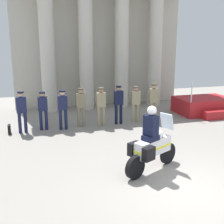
{
  "coord_description": "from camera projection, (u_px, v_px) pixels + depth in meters",
  "views": [
    {
      "loc": [
        -3.62,
        -5.79,
        3.58
      ],
      "look_at": [
        -0.78,
        3.55,
        1.18
      ],
      "focal_mm": 46.51,
      "sensor_mm": 36.0,
      "label": 1
    }
  ],
  "objects": [
    {
      "name": "ground_plane",
      "position": [
        183.0,
        188.0,
        7.26
      ],
      "size": [
        28.0,
        28.0,
        0.0
      ],
      "primitive_type": "plane",
      "color": "gray"
    },
    {
      "name": "briefcase_on_ground",
      "position": [
        9.0,
        129.0,
        11.47
      ],
      "size": [
        0.1,
        0.32,
        0.36
      ],
      "primitive_type": "cube",
      "color": "black",
      "rests_on": "ground_plane"
    },
    {
      "name": "motorcycle_with_rider",
      "position": [
        151.0,
        145.0,
        8.01
      ],
      "size": [
        1.92,
        1.13,
        1.9
      ],
      "rotation": [
        0.0,
        0.0,
        0.46
      ],
      "color": "black",
      "rests_on": "ground_plane"
    },
    {
      "name": "officer_in_row_3",
      "position": [
        81.0,
        104.0,
        12.24
      ],
      "size": [
        0.39,
        0.24,
        1.66
      ],
      "rotation": [
        0.0,
        0.0,
        3.07
      ],
      "color": "#7A7056",
      "rests_on": "ground_plane"
    },
    {
      "name": "officer_in_row_2",
      "position": [
        63.0,
        107.0,
        11.84
      ],
      "size": [
        0.39,
        0.24,
        1.64
      ],
      "rotation": [
        0.0,
        0.0,
        3.07
      ],
      "color": "#191E42",
      "rests_on": "ground_plane"
    },
    {
      "name": "officer_in_row_1",
      "position": [
        43.0,
        108.0,
        11.79
      ],
      "size": [
        0.39,
        0.24,
        1.6
      ],
      "rotation": [
        0.0,
        0.0,
        3.07
      ],
      "color": "#191E42",
      "rests_on": "ground_plane"
    },
    {
      "name": "officer_in_row_0",
      "position": [
        22.0,
        109.0,
        11.4
      ],
      "size": [
        0.39,
        0.24,
        1.67
      ],
      "rotation": [
        0.0,
        0.0,
        3.07
      ],
      "color": "#191E42",
      "rests_on": "ground_plane"
    },
    {
      "name": "reviewing_stand",
      "position": [
        204.0,
        106.0,
        14.69
      ],
      "size": [
        2.7,
        2.37,
        1.69
      ],
      "color": "#B21E23",
      "rests_on": "ground_plane"
    },
    {
      "name": "colonnade_backdrop",
      "position": [
        102.0,
        39.0,
        15.67
      ],
      "size": [
        9.43,
        1.6,
        7.23
      ],
      "color": "beige",
      "rests_on": "ground_plane"
    },
    {
      "name": "officer_in_row_4",
      "position": [
        101.0,
        104.0,
        12.37
      ],
      "size": [
        0.39,
        0.24,
        1.67
      ],
      "rotation": [
        0.0,
        0.0,
        3.07
      ],
      "color": "gray",
      "rests_on": "ground_plane"
    },
    {
      "name": "officer_in_row_7",
      "position": [
        153.0,
        100.0,
        12.97
      ],
      "size": [
        0.39,
        0.24,
        1.74
      ],
      "rotation": [
        0.0,
        0.0,
        3.07
      ],
      "color": "#847A5B",
      "rests_on": "ground_plane"
    },
    {
      "name": "officer_in_row_5",
      "position": [
        119.0,
        102.0,
        12.63
      ],
      "size": [
        0.39,
        0.24,
        1.7
      ],
      "rotation": [
        0.0,
        0.0,
        3.07
      ],
      "color": "black",
      "rests_on": "ground_plane"
    },
    {
      "name": "officer_in_row_6",
      "position": [
        136.0,
        101.0,
        12.94
      ],
      "size": [
        0.39,
        0.24,
        1.64
      ],
      "rotation": [
        0.0,
        0.0,
        3.07
      ],
      "color": "gray",
      "rests_on": "ground_plane"
    }
  ]
}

